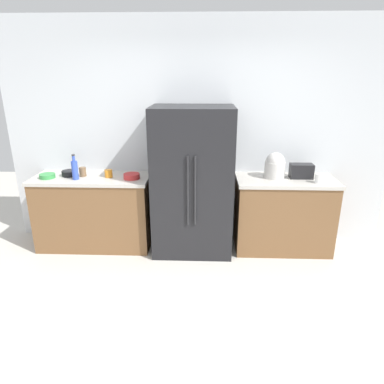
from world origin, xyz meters
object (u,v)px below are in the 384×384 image
Objects in this scene: bowl_a at (70,173)px; toaster at (301,171)px; bowl_b at (47,176)px; cup_a at (83,172)px; rice_cooker at (275,166)px; refrigerator at (193,182)px; cup_c at (318,178)px; bowl_c at (132,176)px; cup_b at (109,173)px; bottle_a at (75,169)px.

toaster is at bearing 0.13° from bowl_a.
toaster is 3.02m from bowl_b.
toaster is 2.43× the size of cup_a.
bowl_b is at bearing -177.85° from toaster.
toaster is at bearing -1.91° from rice_cooker.
cup_a is at bearing -179.50° from toaster.
toaster is at bearing 4.16° from refrigerator.
bowl_c is (-2.15, 0.09, -0.02)m from cup_c.
bowl_b is at bearing -167.25° from cup_a.
cup_a is 0.60× the size of bowl_a.
cup_c reaches higher than bowl_b.
rice_cooker is 1.70m from bowl_c.
rice_cooker is at bearing 6.10° from refrigerator.
bowl_a is (-2.48, -0.02, -0.11)m from rice_cooker.
cup_c is 0.55× the size of bowl_c.
bowl_c is (-0.72, -0.01, 0.06)m from refrigerator.
cup_b is (-2.30, -0.05, -0.04)m from toaster.
cup_c is at bearing -52.33° from toaster.
cup_b is 0.50× the size of bowl_a.
cup_a is (-1.33, 0.07, 0.09)m from refrigerator.
bottle_a is 1.64× the size of bowl_a.
refrigerator is at bearing 0.59° from bowl_c.
rice_cooker is 1.66× the size of bowl_a.
bowl_a is at bearing 176.49° from cup_c.
cup_c reaches higher than bowl_a.
rice_cooker is 2.31m from cup_a.
toaster is 0.87× the size of rice_cooker.
bottle_a is 2.86× the size of cup_c.
bowl_b is (-0.72, -0.06, -0.02)m from cup_b.
bottle_a is 0.66m from bowl_c.
refrigerator is 1.51m from bowl_a.
bottle_a is 2.73× the size of cup_a.
cup_c reaches higher than bowl_c.
rice_cooker is (-0.31, 0.01, 0.06)m from toaster.
refrigerator is 1.44m from cup_c.
toaster reaches higher than bowl_b.
cup_b reaches higher than bowl_a.
bowl_a is at bearing 131.20° from bottle_a.
cup_b is 0.72m from bowl_b.
bowl_a is (-1.50, 0.09, 0.07)m from refrigerator.
bottle_a is 1.58× the size of bowl_c.
refrigerator is at bearing -173.90° from rice_cooker.
cup_a reaches higher than bowl_a.
toaster reaches higher than bowl_c.
cup_c is at bearing -3.19° from cup_b.
rice_cooker reaches higher than cup_b.
toaster is at bearing 0.50° from cup_a.
toaster is 2.54× the size of cup_c.
cup_a is at bearing 175.05° from cup_b.
refrigerator is 1.01m from cup_b.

